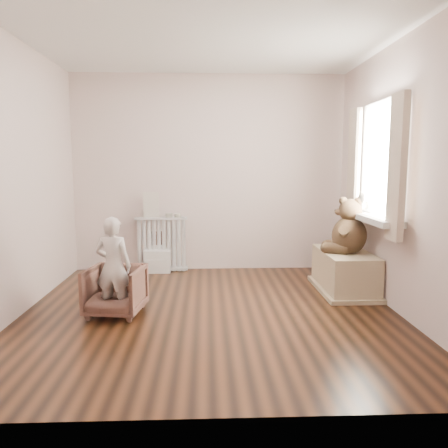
{
  "coord_description": "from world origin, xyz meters",
  "views": [
    {
      "loc": [
        -0.03,
        -4.08,
        1.41
      ],
      "look_at": [
        0.15,
        0.45,
        0.8
      ],
      "focal_mm": 35.0,
      "sensor_mm": 36.0,
      "label": 1
    }
  ],
  "objects_px": {
    "teddy_bear": "(349,233)",
    "plush_cat": "(360,203)",
    "armchair": "(115,291)",
    "toy_vanity": "(158,251)",
    "child": "(113,266)",
    "toy_bench": "(345,274)",
    "radiator": "(162,242)"
  },
  "relations": [
    {
      "from": "teddy_bear",
      "to": "toy_bench",
      "type": "bearing_deg",
      "value": 121.67
    },
    {
      "from": "toy_bench",
      "to": "plush_cat",
      "type": "distance_m",
      "value": 0.81
    },
    {
      "from": "radiator",
      "to": "plush_cat",
      "type": "bearing_deg",
      "value": -24.25
    },
    {
      "from": "child",
      "to": "radiator",
      "type": "bearing_deg",
      "value": -89.95
    },
    {
      "from": "teddy_bear",
      "to": "plush_cat",
      "type": "distance_m",
      "value": 0.36
    },
    {
      "from": "plush_cat",
      "to": "teddy_bear",
      "type": "bearing_deg",
      "value": 179.92
    },
    {
      "from": "radiator",
      "to": "plush_cat",
      "type": "height_order",
      "value": "plush_cat"
    },
    {
      "from": "toy_vanity",
      "to": "toy_bench",
      "type": "xyz_separation_m",
      "value": [
        2.21,
        -0.99,
        -0.08
      ]
    },
    {
      "from": "toy_bench",
      "to": "toy_vanity",
      "type": "bearing_deg",
      "value": 155.8
    },
    {
      "from": "armchair",
      "to": "toy_bench",
      "type": "bearing_deg",
      "value": 24.61
    },
    {
      "from": "armchair",
      "to": "toy_bench",
      "type": "height_order",
      "value": "armchair"
    },
    {
      "from": "toy_bench",
      "to": "radiator",
      "type": "bearing_deg",
      "value": 154.64
    },
    {
      "from": "child",
      "to": "plush_cat",
      "type": "distance_m",
      "value": 2.71
    },
    {
      "from": "toy_vanity",
      "to": "child",
      "type": "distance_m",
      "value": 1.76
    },
    {
      "from": "toy_vanity",
      "to": "plush_cat",
      "type": "height_order",
      "value": "plush_cat"
    },
    {
      "from": "toy_vanity",
      "to": "child",
      "type": "xyz_separation_m",
      "value": [
        -0.21,
        -1.74,
        0.21
      ]
    },
    {
      "from": "armchair",
      "to": "plush_cat",
      "type": "xyz_separation_m",
      "value": [
        2.56,
        0.68,
        0.77
      ]
    },
    {
      "from": "radiator",
      "to": "teddy_bear",
      "type": "distance_m",
      "value": 2.44
    },
    {
      "from": "toy_vanity",
      "to": "toy_bench",
      "type": "distance_m",
      "value": 2.42
    },
    {
      "from": "radiator",
      "to": "plush_cat",
      "type": "distance_m",
      "value": 2.59
    },
    {
      "from": "toy_vanity",
      "to": "teddy_bear",
      "type": "bearing_deg",
      "value": -25.48
    },
    {
      "from": "child",
      "to": "plush_cat",
      "type": "bearing_deg",
      "value": -155.45
    },
    {
      "from": "radiator",
      "to": "armchair",
      "type": "xyz_separation_m",
      "value": [
        -0.26,
        -1.72,
        -0.16
      ]
    },
    {
      "from": "toy_vanity",
      "to": "child",
      "type": "height_order",
      "value": "child"
    },
    {
      "from": "radiator",
      "to": "toy_vanity",
      "type": "height_order",
      "value": "radiator"
    },
    {
      "from": "radiator",
      "to": "toy_vanity",
      "type": "distance_m",
      "value": 0.13
    },
    {
      "from": "radiator",
      "to": "child",
      "type": "height_order",
      "value": "child"
    },
    {
      "from": "radiator",
      "to": "armchair",
      "type": "height_order",
      "value": "radiator"
    },
    {
      "from": "toy_vanity",
      "to": "teddy_bear",
      "type": "relative_size",
      "value": 0.9
    },
    {
      "from": "child",
      "to": "plush_cat",
      "type": "relative_size",
      "value": 3.51
    },
    {
      "from": "radiator",
      "to": "toy_bench",
      "type": "relative_size",
      "value": 0.76
    },
    {
      "from": "armchair",
      "to": "teddy_bear",
      "type": "distance_m",
      "value": 2.55
    }
  ]
}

